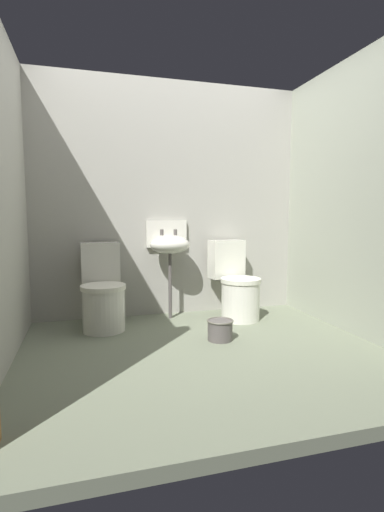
{
  "coord_description": "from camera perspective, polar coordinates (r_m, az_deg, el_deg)",
  "views": [
    {
      "loc": [
        -0.85,
        -2.75,
        1.04
      ],
      "look_at": [
        0.0,
        0.28,
        0.7
      ],
      "focal_mm": 26.47,
      "sensor_mm": 36.0,
      "label": 1
    }
  ],
  "objects": [
    {
      "name": "sink",
      "position": [
        3.79,
        -3.44,
        1.84
      ],
      "size": [
        0.42,
        0.35,
        0.99
      ],
      "color": "#56504D",
      "rests_on": "ground"
    },
    {
      "name": "toilet_left",
      "position": [
        3.58,
        -13.35,
        -5.58
      ],
      "size": [
        0.41,
        0.6,
        0.78
      ],
      "rotation": [
        0.0,
        0.0,
        3.17
      ],
      "color": "silver",
      "rests_on": "ground"
    },
    {
      "name": "wall_right",
      "position": [
        3.66,
        23.22,
        8.21
      ],
      "size": [
        0.1,
        2.41,
        2.4
      ],
      "primitive_type": "cube",
      "color": "#9EA491",
      "rests_on": "ground"
    },
    {
      "name": "toilet_right",
      "position": [
        3.86,
        6.69,
        -4.6
      ],
      "size": [
        0.45,
        0.63,
        0.78
      ],
      "rotation": [
        0.0,
        0.0,
        3.27
      ],
      "color": "silver",
      "rests_on": "ground"
    },
    {
      "name": "wall_back",
      "position": [
        4.0,
        -3.46,
        8.47
      ],
      "size": [
        3.17,
        0.1,
        2.4
      ],
      "primitive_type": "cube",
      "color": "#9F9D93",
      "rests_on": "ground"
    },
    {
      "name": "ground_plane",
      "position": [
        3.08,
        1.45,
        -14.39
      ],
      "size": [
        3.17,
        2.61,
        0.08
      ],
      "primitive_type": "cube",
      "color": "slate"
    },
    {
      "name": "bucket",
      "position": [
        3.22,
        4.26,
        -11.0
      ],
      "size": [
        0.22,
        0.22,
        0.17
      ],
      "color": "#56504D",
      "rests_on": "ground"
    }
  ]
}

